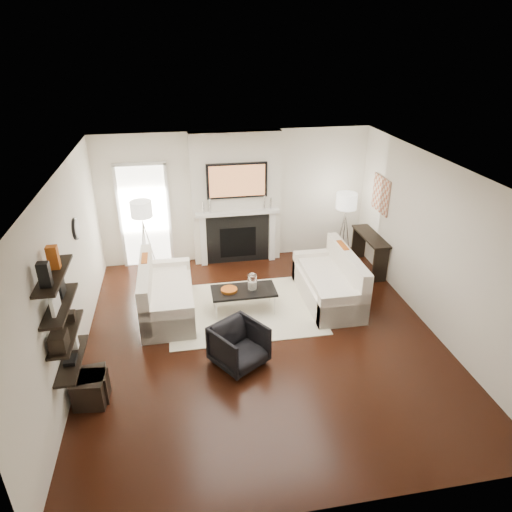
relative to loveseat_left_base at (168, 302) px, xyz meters
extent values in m
plane|color=black|center=(1.47, -1.00, -0.21)|extent=(6.00, 6.00, 0.00)
plane|color=white|center=(1.47, -1.00, 2.49)|extent=(6.00, 6.00, 0.00)
plane|color=silver|center=(1.47, 2.00, 1.14)|extent=(5.50, 0.00, 5.50)
plane|color=silver|center=(1.47, -4.00, 1.14)|extent=(5.50, 0.00, 5.50)
plane|color=silver|center=(-1.28, -1.00, 1.14)|extent=(0.00, 6.00, 6.00)
plane|color=silver|center=(4.22, -1.00, 1.14)|extent=(0.00, 6.00, 6.00)
cube|color=silver|center=(1.47, 1.88, 1.14)|extent=(1.80, 0.25, 2.70)
cube|color=black|center=(1.47, 1.74, 0.31)|extent=(1.30, 0.02, 1.04)
cube|color=black|center=(1.47, 1.74, 0.24)|extent=(0.75, 0.02, 0.65)
cube|color=white|center=(0.75, 1.71, 0.34)|extent=(0.12, 0.08, 1.10)
cube|color=white|center=(2.19, 1.71, 0.34)|extent=(0.12, 0.08, 1.10)
cube|color=white|center=(1.47, 1.69, 0.91)|extent=(1.70, 0.18, 0.07)
cube|color=black|center=(1.47, 1.72, 1.57)|extent=(1.20, 0.06, 0.70)
cube|color=#BF723F|center=(1.47, 1.68, 1.57)|extent=(1.10, 0.00, 0.62)
cylinder|color=silver|center=(0.92, 1.70, 1.09)|extent=(0.04, 0.04, 0.30)
cylinder|color=silver|center=(0.79, 1.70, 1.06)|extent=(0.04, 0.04, 0.24)
cylinder|color=silver|center=(2.02, 1.70, 1.09)|extent=(0.04, 0.04, 0.30)
cylinder|color=silver|center=(2.15, 1.70, 1.06)|extent=(0.04, 0.04, 0.24)
cube|color=white|center=(-0.38, 1.98, 0.84)|extent=(0.90, 0.02, 2.10)
cube|color=white|center=(-0.86, 1.96, 0.84)|extent=(0.06, 0.06, 2.16)
cube|color=white|center=(0.10, 1.96, 0.84)|extent=(0.06, 0.06, 2.16)
cube|color=white|center=(-0.38, 1.96, 1.92)|extent=(1.02, 0.06, 0.06)
cube|color=beige|center=(1.30, -0.15, -0.20)|extent=(2.60, 2.00, 0.01)
cube|color=white|center=(0.00, 0.00, 0.00)|extent=(0.85, 1.80, 0.42)
cube|color=white|center=(-0.33, 0.00, 0.32)|extent=(0.18, 1.80, 0.80)
cube|color=white|center=(0.00, -0.81, 0.09)|extent=(0.85, 0.18, 0.60)
cube|color=white|center=(0.00, 0.81, 0.09)|extent=(0.85, 0.18, 0.60)
cube|color=white|center=(0.05, 0.00, 0.26)|extent=(0.63, 1.44, 0.10)
cube|color=#B15115|center=(-0.33, 0.30, 0.52)|extent=(0.10, 0.42, 0.42)
cube|color=black|center=(-0.33, -0.30, 0.51)|extent=(0.10, 0.40, 0.40)
cube|color=white|center=(2.83, -0.09, 0.00)|extent=(0.85, 1.80, 0.42)
cube|color=white|center=(3.17, -0.09, 0.32)|extent=(0.18, 1.80, 0.80)
cube|color=white|center=(2.83, -0.90, 0.09)|extent=(0.85, 0.18, 0.60)
cube|color=white|center=(2.83, 0.72, 0.09)|extent=(0.85, 0.18, 0.60)
cube|color=white|center=(2.78, -0.09, 0.26)|extent=(0.63, 1.44, 0.10)
cube|color=#B15115|center=(3.17, 0.21, 0.52)|extent=(0.10, 0.42, 0.42)
cube|color=black|center=(3.17, -0.39, 0.51)|extent=(0.10, 0.40, 0.40)
cube|color=black|center=(1.29, -0.19, 0.19)|extent=(1.10, 0.55, 0.04)
cylinder|color=silver|center=(0.79, -0.41, -0.02)|extent=(0.02, 0.02, 0.38)
cylinder|color=silver|center=(1.79, -0.41, -0.02)|extent=(0.02, 0.02, 0.38)
cylinder|color=silver|center=(0.79, 0.03, -0.02)|extent=(0.02, 0.02, 0.38)
cylinder|color=silver|center=(1.79, 0.03, -0.02)|extent=(0.02, 0.02, 0.38)
cylinder|color=white|center=(1.44, -0.19, 0.35)|extent=(0.16, 0.16, 0.28)
cylinder|color=white|center=(1.44, -0.19, 0.29)|extent=(0.10, 0.10, 0.14)
cylinder|color=orange|center=(1.04, -0.19, 0.24)|extent=(0.28, 0.28, 0.05)
imported|color=black|center=(1.01, -1.58, 0.14)|extent=(0.91, 0.90, 0.70)
cylinder|color=silver|center=(-0.38, 1.32, 0.39)|extent=(0.02, 0.02, 1.20)
cylinder|color=white|center=(-0.38, 1.32, 1.24)|extent=(0.40, 0.40, 0.30)
cylinder|color=silver|center=(-0.27, 1.32, 0.39)|extent=(0.25, 0.02, 1.23)
cylinder|color=silver|center=(-0.44, 1.42, 0.39)|extent=(0.14, 0.22, 1.23)
cylinder|color=silver|center=(-0.44, 1.22, 0.39)|extent=(0.14, 0.22, 1.23)
cylinder|color=silver|center=(3.52, 1.09, 0.39)|extent=(0.02, 0.02, 1.20)
cylinder|color=white|center=(3.52, 1.09, 1.24)|extent=(0.40, 0.40, 0.30)
cylinder|color=silver|center=(3.63, 1.09, 0.39)|extent=(0.25, 0.02, 1.23)
cylinder|color=silver|center=(3.46, 1.18, 0.39)|extent=(0.14, 0.22, 1.23)
cylinder|color=silver|center=(3.46, 0.99, 0.39)|extent=(0.14, 0.22, 1.23)
cube|color=black|center=(4.04, 0.94, 0.52)|extent=(0.35, 1.20, 0.04)
cube|color=black|center=(4.04, 0.39, 0.14)|extent=(0.30, 0.04, 0.71)
cube|color=black|center=(4.04, 1.49, 0.14)|extent=(0.30, 0.04, 0.71)
cube|color=#9F6E4F|center=(4.20, 1.05, 1.34)|extent=(0.03, 0.70, 0.70)
cube|color=black|center=(-1.15, -2.00, 0.49)|extent=(0.25, 1.00, 0.03)
cube|color=black|center=(-1.15, -2.00, 0.89)|extent=(0.25, 1.00, 0.04)
cube|color=black|center=(-1.15, -2.00, 1.29)|extent=(0.25, 1.00, 0.04)
cube|color=black|center=(-1.15, -2.00, 1.69)|extent=(0.25, 1.00, 0.04)
cube|color=black|center=(-1.15, -2.29, 1.85)|extent=(0.12, 0.10, 0.28)
cube|color=#B15115|center=(-1.15, -1.86, 1.85)|extent=(0.12, 0.10, 0.28)
cube|color=white|center=(-1.15, -2.15, 1.42)|extent=(0.04, 0.30, 0.22)
cube|color=black|center=(-1.15, -1.79, 1.40)|extent=(0.04, 0.22, 0.18)
cube|color=black|center=(-1.15, -2.32, 1.01)|extent=(0.18, 0.25, 0.20)
cube|color=black|center=(-1.15, -1.74, 0.97)|extent=(0.15, 0.12, 0.12)
cube|color=black|center=(-1.15, -2.06, 0.53)|extent=(0.14, 0.20, 0.05)
cube|color=white|center=(-1.15, -1.78, 0.60)|extent=(0.10, 0.10, 0.18)
cylinder|color=black|center=(-1.26, -0.10, 1.49)|extent=(0.04, 0.34, 0.34)
cylinder|color=white|center=(-1.24, -0.10, 1.49)|extent=(0.01, 0.29, 0.29)
cube|color=black|center=(-1.00, -1.93, -0.01)|extent=(0.44, 0.44, 0.40)
cube|color=black|center=(-1.00, -2.01, -0.01)|extent=(0.44, 0.44, 0.40)
camera|label=1|loc=(0.31, -6.88, 4.14)|focal=32.00mm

